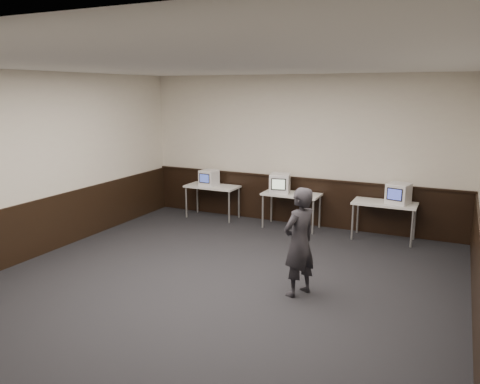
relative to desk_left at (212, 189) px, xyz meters
The scene contains 15 objects.
floor 4.13m from the desk_left, 62.18° to the right, with size 8.00×8.00×0.00m, color black.
ceiling 4.79m from the desk_left, 62.18° to the right, with size 8.00×8.00×0.00m, color white.
back_wall 2.15m from the desk_left, 11.89° to the left, with size 7.00×7.00×0.00m, color silver.
left_wall 4.05m from the desk_left, 113.96° to the right, with size 8.00×8.00×0.00m, color silver.
wainscot_back 1.95m from the desk_left, 11.31° to the left, with size 6.98×0.04×1.00m, color black.
wainscot_left 3.94m from the desk_left, 113.70° to the right, with size 0.04×7.98×1.00m, color black.
wainscot_right 6.48m from the desk_left, 33.79° to the right, with size 0.04×7.98×1.00m, color black.
wainscot_rail 1.96m from the desk_left, 10.73° to the left, with size 6.98×0.06×0.04m, color black.
desk_left is the anchor object (origin of this frame).
desk_center 1.90m from the desk_left, ahead, with size 1.20×0.60×0.75m.
desk_right 3.80m from the desk_left, ahead, with size 1.20×0.60×0.75m.
emac_left 0.26m from the desk_left, 164.83° to the right, with size 0.38×0.40×0.35m.
emac_center 1.68m from the desk_left, ahead, with size 0.49×0.51×0.41m.
emac_right 4.05m from the desk_left, ahead, with size 0.48×0.49×0.39m.
person 4.39m from the desk_left, 45.19° to the right, with size 0.57×0.38×1.57m, color #27262B.
Camera 1 is at (3.12, -5.54, 2.88)m, focal length 35.00 mm.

